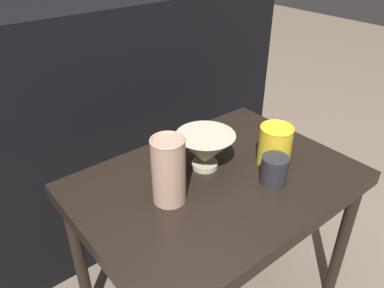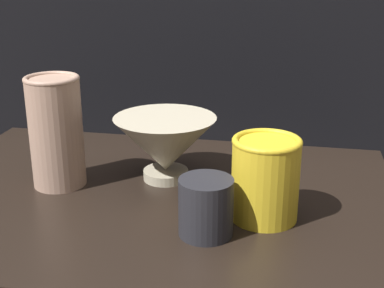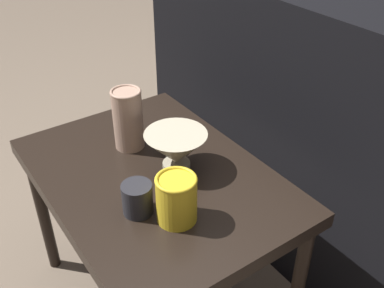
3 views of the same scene
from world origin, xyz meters
name	(u,v)px [view 3 (image 3 of 3)]	position (x,y,z in m)	size (l,w,h in m)	color
table	(155,189)	(0.00, 0.00, 0.45)	(0.73, 0.52, 0.50)	black
couch_backdrop	(319,122)	(0.00, 0.63, 0.44)	(1.26, 0.50, 0.88)	black
bowl	(176,149)	(0.01, 0.06, 0.56)	(0.16, 0.16, 0.10)	#B2A88E
vase_textured_left	(128,118)	(-0.15, 0.01, 0.59)	(0.08, 0.08, 0.17)	tan
vase_colorful_right	(176,198)	(0.17, -0.04, 0.56)	(0.09, 0.09, 0.12)	gold
cup	(137,199)	(0.10, -0.10, 0.54)	(0.07, 0.07, 0.08)	#232328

